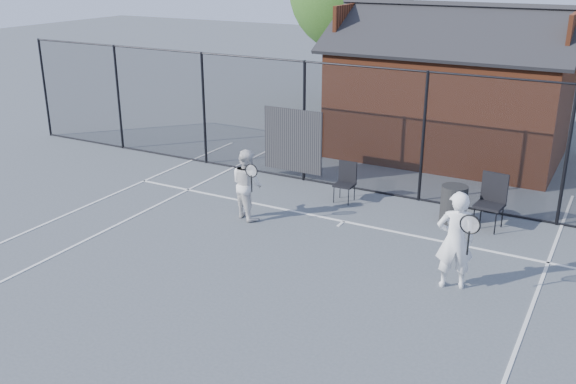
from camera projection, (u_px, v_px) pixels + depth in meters
The scene contains 9 objects.
ground at pixel (274, 280), 11.18m from camera, with size 80.00×80.00×0.00m, color #494F53.
court_lines at pixel (232, 314), 10.09m from camera, with size 11.02×18.00×0.01m.
fence at pixel (369, 133), 14.94m from camera, with size 22.04×3.00×3.00m.
clubhouse at pixel (450, 98), 17.82m from camera, with size 6.50×4.36×4.19m.
player_front at pixel (455, 240), 10.68m from camera, with size 0.83×0.67×1.73m.
player_back at pixel (247, 184), 13.63m from camera, with size 0.91×0.83×1.52m.
chair_left at pixel (344, 183), 14.62m from camera, with size 0.43×0.45×0.90m, color black.
chair_right at pixel (490, 203), 13.12m from camera, with size 0.54×0.56×1.12m, color black.
waste_bin at pixel (454, 204), 13.51m from camera, with size 0.55×0.55×0.80m, color black.
Camera 1 is at (5.00, -8.63, 5.30)m, focal length 40.00 mm.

